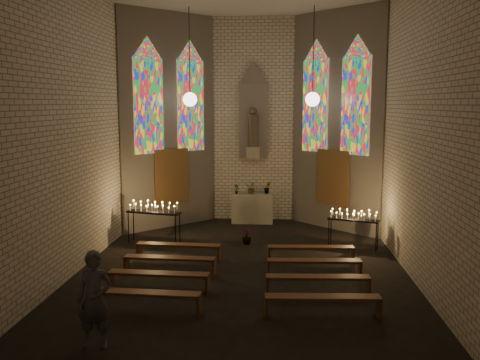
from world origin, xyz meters
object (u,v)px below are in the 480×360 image
aisle_flower_pot (247,236)px  votive_stand_left (154,209)px  visitor (95,299)px  votive_stand_right (354,217)px  altar (252,208)px

aisle_flower_pot → votive_stand_left: size_ratio=0.29×
aisle_flower_pot → visitor: (-2.16, -6.80, 0.59)m
aisle_flower_pot → votive_stand_left: bearing=-178.1°
votive_stand_right → votive_stand_left: bearing=-161.8°
votive_stand_right → altar: bearing=153.5°
aisle_flower_pot → votive_stand_right: size_ratio=0.33×
altar → aisle_flower_pot: (-0.03, -2.89, -0.26)m
altar → votive_stand_right: bearing=-45.9°
altar → votive_stand_left: (-2.75, -2.98, 0.52)m
altar → visitor: bearing=-102.7°
votive_stand_right → visitor: (-5.19, -6.59, -0.07)m
altar → aisle_flower_pot: altar is taller
votive_stand_left → visitor: bearing=-71.5°
votive_stand_left → votive_stand_right: (5.75, -0.12, -0.12)m
votive_stand_left → visitor: 6.74m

